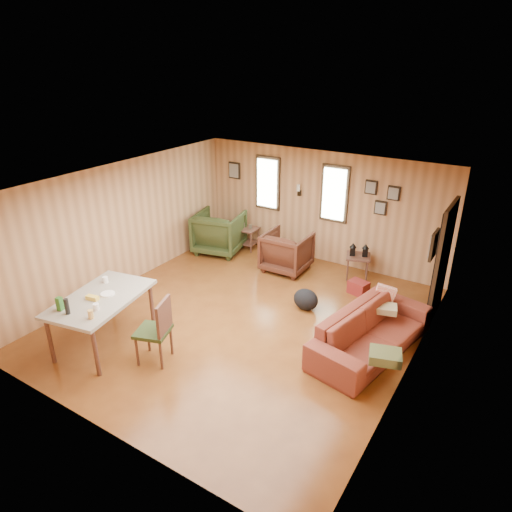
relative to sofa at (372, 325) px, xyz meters
The scene contains 11 objects.
room 2.11m from the sofa, behind, with size 5.54×6.04×2.44m.
sofa is the anchor object (origin of this frame).
recliner_brown 3.07m from the sofa, 143.43° to the left, with size 0.89×0.83×0.92m, color #462115.
recliner_green 4.63m from the sofa, 156.18° to the left, with size 1.01×0.94×1.04m, color #2D3919.
end_table 4.47m from the sofa, 148.25° to the left, with size 0.51×0.47×0.62m.
side_table 2.51m from the sofa, 115.33° to the left, with size 0.60×0.60×0.75m.
cooler 1.85m from the sofa, 116.16° to the left, with size 0.41×0.34×0.26m.
backpack 1.53m from the sofa, 157.37° to the left, with size 0.47×0.36×0.39m.
sofa_pillows 0.20m from the sofa, ahead, with size 0.94×1.83×0.37m.
dining_table 4.14m from the sofa, 150.50° to the right, with size 1.25×1.77×1.06m.
dining_chair 3.20m from the sofa, 143.34° to the right, with size 0.59×0.59×1.03m.
Camera 1 is at (3.76, -5.59, 4.21)m, focal length 32.00 mm.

